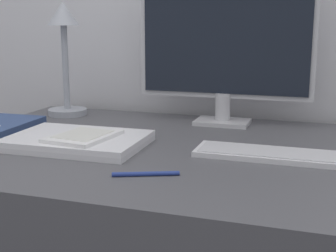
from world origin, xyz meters
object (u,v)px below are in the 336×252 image
at_px(ereader, 83,136).
at_px(pen, 144,174).
at_px(keyboard, 266,154).
at_px(desk_lamp, 65,46).
at_px(monitor, 225,31).
at_px(laptop, 78,141).

bearing_deg(ereader, pen, -35.03).
bearing_deg(keyboard, desk_lamp, 156.35).
distance_m(monitor, laptop, 0.53).
bearing_deg(laptop, ereader, -33.70).
height_order(desk_lamp, pen, desk_lamp).
distance_m(laptop, desk_lamp, 0.46).
xyz_separation_m(laptop, ereader, (0.02, -0.02, 0.02)).
relative_size(laptop, desk_lamp, 0.91).
bearing_deg(ereader, monitor, 55.78).
height_order(keyboard, laptop, laptop).
xyz_separation_m(ereader, desk_lamp, (-0.25, 0.36, 0.19)).
distance_m(laptop, ereader, 0.03).
relative_size(keyboard, laptop, 0.97).
bearing_deg(monitor, pen, -95.15).
bearing_deg(pen, laptop, 145.11).
relative_size(monitor, ereader, 2.81).
bearing_deg(keyboard, pen, -135.06).
distance_m(monitor, keyboard, 0.44).
distance_m(monitor, ereader, 0.52).
xyz_separation_m(monitor, desk_lamp, (-0.51, -0.02, -0.05)).
bearing_deg(keyboard, laptop, -173.95).
height_order(ereader, desk_lamp, desk_lamp).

